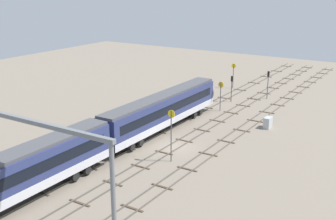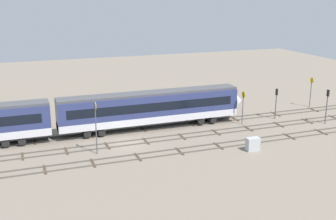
{
  "view_description": "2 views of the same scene",
  "coord_description": "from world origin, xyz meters",
  "px_view_note": "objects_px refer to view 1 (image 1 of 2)",
  "views": [
    {
      "loc": [
        -42.05,
        -25.64,
        19.43
      ],
      "look_at": [
        2.7,
        2.64,
        3.57
      ],
      "focal_mm": 46.3,
      "sensor_mm": 36.0,
      "label": 1
    },
    {
      "loc": [
        -11.9,
        -46.15,
        17.38
      ],
      "look_at": [
        5.85,
        1.69,
        3.17
      ],
      "focal_mm": 45.16,
      "sensor_mm": 36.0,
      "label": 2
    }
  ],
  "objects_px": {
    "overhead_gantry": "(43,152)",
    "signal_light_trackside_departure": "(268,81)",
    "train": "(15,178)",
    "speed_sign_near_foreground": "(221,92)",
    "speed_sign_far_trackside": "(171,129)",
    "signal_light_trackside_approach": "(232,85)",
    "relay_cabinet": "(268,123)",
    "speed_sign_mid_trackside": "(233,72)"
  },
  "relations": [
    {
      "from": "speed_sign_near_foreground",
      "to": "signal_light_trackside_departure",
      "type": "height_order",
      "value": "signal_light_trackside_departure"
    },
    {
      "from": "train",
      "to": "signal_light_trackside_departure",
      "type": "height_order",
      "value": "train"
    },
    {
      "from": "train",
      "to": "speed_sign_mid_trackside",
      "type": "relative_size",
      "value": 16.01
    },
    {
      "from": "train",
      "to": "speed_sign_mid_trackside",
      "type": "height_order",
      "value": "train"
    },
    {
      "from": "overhead_gantry",
      "to": "signal_light_trackside_approach",
      "type": "distance_m",
      "value": 43.32
    },
    {
      "from": "speed_sign_mid_trackside",
      "to": "relay_cabinet",
      "type": "bearing_deg",
      "value": -143.95
    },
    {
      "from": "overhead_gantry",
      "to": "speed_sign_far_trackside",
      "type": "xyz_separation_m",
      "value": [
        16.55,
        -1.6,
        -2.68
      ]
    },
    {
      "from": "signal_light_trackside_approach",
      "to": "signal_light_trackside_departure",
      "type": "height_order",
      "value": "signal_light_trackside_departure"
    },
    {
      "from": "train",
      "to": "relay_cabinet",
      "type": "height_order",
      "value": "train"
    },
    {
      "from": "train",
      "to": "relay_cabinet",
      "type": "distance_m",
      "value": 34.67
    },
    {
      "from": "speed_sign_near_foreground",
      "to": "signal_light_trackside_approach",
      "type": "relative_size",
      "value": 1.06
    },
    {
      "from": "train",
      "to": "speed_sign_mid_trackside",
      "type": "xyz_separation_m",
      "value": [
        51.15,
        1.79,
        0.37
      ]
    },
    {
      "from": "speed_sign_far_trackside",
      "to": "signal_light_trackside_approach",
      "type": "distance_m",
      "value": 26.93
    },
    {
      "from": "overhead_gantry",
      "to": "signal_light_trackside_departure",
      "type": "height_order",
      "value": "overhead_gantry"
    },
    {
      "from": "speed_sign_near_foreground",
      "to": "speed_sign_mid_trackside",
      "type": "height_order",
      "value": "speed_sign_mid_trackside"
    },
    {
      "from": "overhead_gantry",
      "to": "signal_light_trackside_departure",
      "type": "relative_size",
      "value": 3.06
    },
    {
      "from": "train",
      "to": "relay_cabinet",
      "type": "bearing_deg",
      "value": -19.81
    },
    {
      "from": "train",
      "to": "speed_sign_far_trackside",
      "type": "xyz_separation_m",
      "value": [
        15.75,
        -6.57,
        1.11
      ]
    },
    {
      "from": "signal_light_trackside_approach",
      "to": "signal_light_trackside_departure",
      "type": "relative_size",
      "value": 0.92
    },
    {
      "from": "signal_light_trackside_departure",
      "to": "speed_sign_near_foreground",
      "type": "bearing_deg",
      "value": 161.57
    },
    {
      "from": "speed_sign_near_foreground",
      "to": "signal_light_trackside_departure",
      "type": "distance_m",
      "value": 11.5
    },
    {
      "from": "speed_sign_mid_trackside",
      "to": "speed_sign_far_trackside",
      "type": "xyz_separation_m",
      "value": [
        -35.4,
        -8.36,
        0.75
      ]
    },
    {
      "from": "speed_sign_near_foreground",
      "to": "signal_light_trackside_approach",
      "type": "bearing_deg",
      "value": 7.45
    },
    {
      "from": "speed_sign_mid_trackside",
      "to": "signal_light_trackside_departure",
      "type": "xyz_separation_m",
      "value": [
        -3.78,
        -8.07,
        0.08
      ]
    },
    {
      "from": "signal_light_trackside_departure",
      "to": "relay_cabinet",
      "type": "height_order",
      "value": "signal_light_trackside_departure"
    },
    {
      "from": "speed_sign_near_foreground",
      "to": "speed_sign_far_trackside",
      "type": "distance_m",
      "value": 21.09
    },
    {
      "from": "signal_light_trackside_departure",
      "to": "overhead_gantry",
      "type": "bearing_deg",
      "value": 178.45
    },
    {
      "from": "overhead_gantry",
      "to": "relay_cabinet",
      "type": "relative_size",
      "value": 9.47
    },
    {
      "from": "train",
      "to": "signal_light_trackside_departure",
      "type": "relative_size",
      "value": 15.77
    },
    {
      "from": "speed_sign_mid_trackside",
      "to": "speed_sign_far_trackside",
      "type": "distance_m",
      "value": 36.38
    },
    {
      "from": "signal_light_trackside_approach",
      "to": "relay_cabinet",
      "type": "bearing_deg",
      "value": -134.53
    },
    {
      "from": "speed_sign_far_trackside",
      "to": "signal_light_trackside_approach",
      "type": "height_order",
      "value": "speed_sign_far_trackside"
    },
    {
      "from": "speed_sign_far_trackside",
      "to": "relay_cabinet",
      "type": "xyz_separation_m",
      "value": [
        16.82,
        -5.16,
        -3.01
      ]
    },
    {
      "from": "train",
      "to": "speed_sign_near_foreground",
      "type": "height_order",
      "value": "train"
    },
    {
      "from": "speed_sign_mid_trackside",
      "to": "overhead_gantry",
      "type": "bearing_deg",
      "value": -172.58
    },
    {
      "from": "overhead_gantry",
      "to": "relay_cabinet",
      "type": "xyz_separation_m",
      "value": [
        33.38,
        -6.76,
        -5.69
      ]
    },
    {
      "from": "signal_light_trackside_approach",
      "to": "overhead_gantry",
      "type": "bearing_deg",
      "value": -175.9
    },
    {
      "from": "overhead_gantry",
      "to": "signal_light_trackside_approach",
      "type": "relative_size",
      "value": 3.33
    },
    {
      "from": "speed_sign_mid_trackside",
      "to": "signal_light_trackside_approach",
      "type": "distance_m",
      "value": 9.62
    },
    {
      "from": "speed_sign_far_trackside",
      "to": "signal_light_trackside_approach",
      "type": "relative_size",
      "value": 1.37
    },
    {
      "from": "train",
      "to": "relay_cabinet",
      "type": "relative_size",
      "value": 48.85
    },
    {
      "from": "speed_sign_mid_trackside",
      "to": "signal_light_trackside_approach",
      "type": "bearing_deg",
      "value": -157.54
    }
  ]
}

